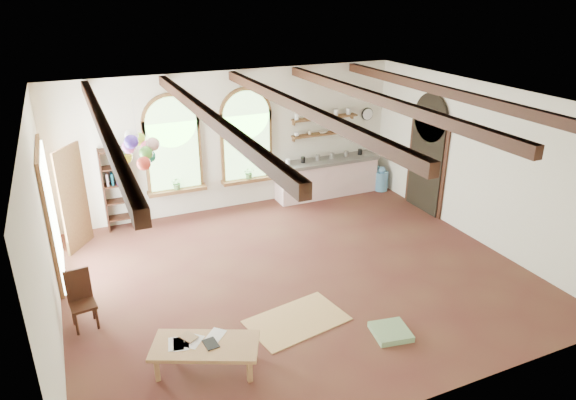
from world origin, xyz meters
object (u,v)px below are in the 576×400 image
balloon_cluster (138,149)px  side_chair (84,311)px  kitchen_counter (327,177)px  coffee_table (205,347)px

balloon_cluster → side_chair: bearing=-132.4°
kitchen_counter → balloon_cluster: balloon_cluster is taller
kitchen_counter → coffee_table: bearing=-132.0°
kitchen_counter → side_chair: 6.81m
coffee_table → side_chair: side_chair is taller
coffee_table → balloon_cluster: bearing=93.9°
side_chair → balloon_cluster: 2.77m
coffee_table → side_chair: (-1.45, 1.70, -0.09)m
balloon_cluster → coffee_table: bearing=-86.1°
coffee_table → balloon_cluster: balloon_cluster is taller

